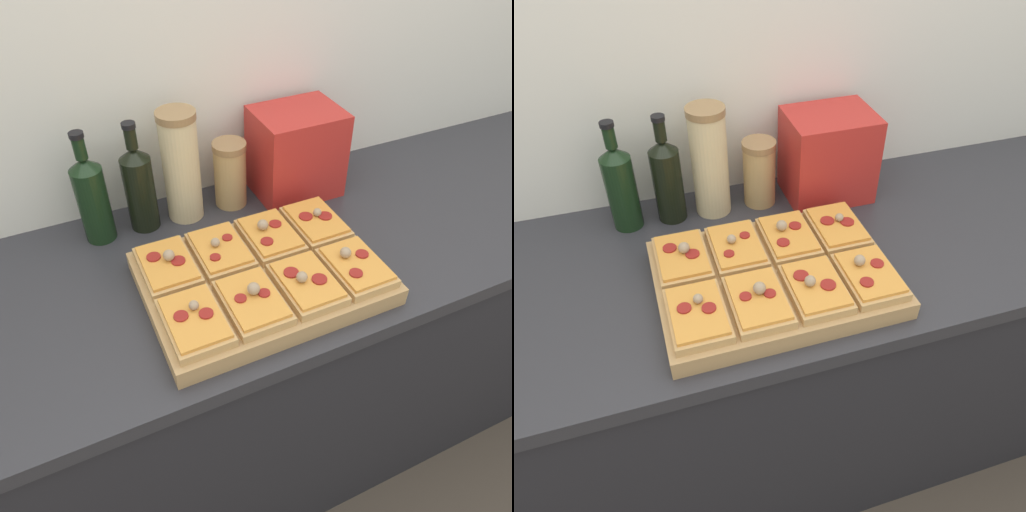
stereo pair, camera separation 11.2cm
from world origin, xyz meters
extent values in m
cube|color=silver|center=(0.00, 0.68, 1.25)|extent=(6.00, 0.06, 2.50)
cube|color=#232328|center=(0.00, 0.32, 0.44)|extent=(2.60, 0.64, 0.88)
cube|color=#2D2D33|center=(0.00, 0.32, 0.90)|extent=(2.63, 0.67, 0.04)
cube|color=tan|center=(-0.06, 0.21, 0.94)|extent=(0.52, 0.37, 0.04)
cube|color=tan|center=(-0.25, 0.30, 0.97)|extent=(0.12, 0.17, 0.02)
cube|color=orange|center=(-0.25, 0.30, 0.99)|extent=(0.10, 0.15, 0.01)
cylinder|color=maroon|center=(-0.28, 0.32, 0.99)|extent=(0.03, 0.03, 0.00)
cylinder|color=maroon|center=(-0.23, 0.29, 0.99)|extent=(0.03, 0.03, 0.00)
sphere|color=tan|center=(-0.25, 0.30, 1.00)|extent=(0.03, 0.03, 0.03)
cube|color=tan|center=(-0.13, 0.30, 0.97)|extent=(0.12, 0.17, 0.02)
cube|color=orange|center=(-0.13, 0.30, 0.99)|extent=(0.10, 0.15, 0.01)
cylinder|color=maroon|center=(-0.15, 0.27, 0.99)|extent=(0.02, 0.02, 0.00)
cylinder|color=maroon|center=(-0.10, 0.32, 0.99)|extent=(0.02, 0.02, 0.00)
sphere|color=tan|center=(-0.14, 0.30, 1.00)|extent=(0.02, 0.02, 0.02)
cube|color=tan|center=(0.00, 0.30, 0.97)|extent=(0.12, 0.17, 0.02)
cube|color=orange|center=(0.00, 0.30, 0.99)|extent=(0.10, 0.15, 0.01)
cylinder|color=maroon|center=(-0.02, 0.27, 0.99)|extent=(0.03, 0.03, 0.00)
cylinder|color=maroon|center=(0.02, 0.32, 0.99)|extent=(0.03, 0.03, 0.00)
sphere|color=tan|center=(-0.01, 0.31, 1.00)|extent=(0.03, 0.03, 0.03)
cube|color=tan|center=(0.12, 0.30, 0.97)|extent=(0.12, 0.17, 0.02)
cube|color=orange|center=(0.12, 0.30, 0.99)|extent=(0.10, 0.15, 0.01)
cylinder|color=maroon|center=(0.10, 0.31, 0.99)|extent=(0.03, 0.03, 0.00)
cylinder|color=maroon|center=(0.15, 0.30, 0.99)|extent=(0.03, 0.03, 0.00)
sphere|color=tan|center=(0.13, 0.31, 1.00)|extent=(0.02, 0.02, 0.02)
cube|color=tan|center=(-0.25, 0.12, 0.97)|extent=(0.12, 0.17, 0.02)
cube|color=orange|center=(-0.25, 0.12, 0.99)|extent=(0.10, 0.15, 0.01)
cylinder|color=maroon|center=(-0.28, 0.13, 0.99)|extent=(0.03, 0.03, 0.00)
cylinder|color=maroon|center=(-0.23, 0.12, 0.99)|extent=(0.03, 0.03, 0.00)
sphere|color=tan|center=(-0.25, 0.14, 1.00)|extent=(0.02, 0.02, 0.02)
cube|color=tan|center=(-0.13, 0.12, 0.97)|extent=(0.12, 0.17, 0.02)
cube|color=orange|center=(-0.13, 0.12, 0.99)|extent=(0.10, 0.15, 0.01)
cylinder|color=maroon|center=(-0.15, 0.13, 0.99)|extent=(0.02, 0.02, 0.00)
cylinder|color=maroon|center=(-0.10, 0.12, 0.99)|extent=(0.02, 0.02, 0.00)
sphere|color=tan|center=(-0.12, 0.13, 1.01)|extent=(0.03, 0.03, 0.03)
cube|color=tan|center=(0.00, 0.12, 0.97)|extent=(0.12, 0.17, 0.02)
cube|color=orange|center=(0.00, 0.12, 0.99)|extent=(0.10, 0.15, 0.01)
cylinder|color=maroon|center=(-0.02, 0.15, 0.99)|extent=(0.03, 0.03, 0.00)
cylinder|color=maroon|center=(0.02, 0.11, 0.99)|extent=(0.03, 0.03, 0.00)
sphere|color=tan|center=(-0.02, 0.12, 1.00)|extent=(0.02, 0.02, 0.02)
cube|color=tan|center=(0.12, 0.12, 0.97)|extent=(0.12, 0.17, 0.02)
cube|color=orange|center=(0.12, 0.12, 0.99)|extent=(0.10, 0.15, 0.01)
cylinder|color=maroon|center=(0.10, 0.09, 0.99)|extent=(0.03, 0.03, 0.00)
cylinder|color=maroon|center=(0.15, 0.14, 0.99)|extent=(0.03, 0.03, 0.00)
sphere|color=tan|center=(0.11, 0.15, 1.00)|extent=(0.02, 0.02, 0.02)
cylinder|color=black|center=(-0.36, 0.54, 1.02)|extent=(0.08, 0.08, 0.20)
cone|color=black|center=(-0.36, 0.54, 1.13)|extent=(0.08, 0.08, 0.03)
cylinder|color=black|center=(-0.36, 0.54, 1.17)|extent=(0.03, 0.03, 0.05)
cylinder|color=black|center=(-0.36, 0.54, 1.20)|extent=(0.03, 0.03, 0.01)
cylinder|color=black|center=(-0.24, 0.54, 1.02)|extent=(0.08, 0.08, 0.20)
cone|color=black|center=(-0.24, 0.54, 1.13)|extent=(0.08, 0.08, 0.03)
cylinder|color=black|center=(-0.24, 0.54, 1.17)|extent=(0.03, 0.03, 0.05)
cylinder|color=black|center=(-0.24, 0.54, 1.20)|extent=(0.03, 0.03, 0.01)
cylinder|color=beige|center=(-0.13, 0.54, 1.06)|extent=(0.09, 0.09, 0.28)
cylinder|color=#937047|center=(-0.13, 0.54, 1.20)|extent=(0.10, 0.10, 0.02)
cylinder|color=tan|center=(0.00, 0.54, 1.00)|extent=(0.09, 0.09, 0.17)
cylinder|color=#937047|center=(0.00, 0.54, 1.09)|extent=(0.09, 0.09, 0.02)
cube|color=red|center=(0.19, 0.53, 1.04)|extent=(0.23, 0.18, 0.24)
cube|color=black|center=(0.19, 0.44, 1.11)|extent=(0.18, 0.01, 0.07)
cube|color=black|center=(0.31, 0.53, 1.05)|extent=(0.02, 0.02, 0.02)
camera|label=1|loc=(-0.42, -0.52, 1.72)|focal=35.00mm
camera|label=2|loc=(-0.32, -0.56, 1.72)|focal=35.00mm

